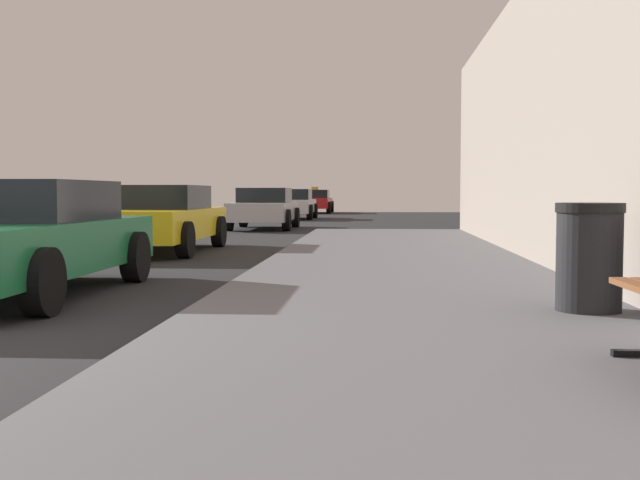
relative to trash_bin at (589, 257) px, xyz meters
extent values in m
cube|color=#5B5B60|center=(-1.39, -1.39, -0.53)|extent=(4.00, 32.00, 0.15)
cylinder|color=black|center=(0.00, 0.00, -0.04)|extent=(0.53, 0.53, 0.82)
cylinder|color=black|center=(0.00, 0.00, 0.41)|extent=(0.56, 0.56, 0.08)
cube|color=#196638|center=(-5.69, 1.68, -0.06)|extent=(1.76, 4.38, 0.55)
cube|color=black|center=(-5.69, 1.90, 0.44)|extent=(1.55, 1.97, 0.45)
cylinder|color=black|center=(-4.81, 0.28, -0.28)|extent=(0.22, 0.64, 0.64)
cylinder|color=black|center=(-4.81, 3.08, -0.28)|extent=(0.22, 0.64, 0.64)
cylinder|color=black|center=(-6.57, 3.08, -0.28)|extent=(0.22, 0.64, 0.64)
cube|color=yellow|center=(-5.96, 8.10, -0.06)|extent=(1.83, 4.55, 0.55)
cube|color=black|center=(-5.96, 8.33, 0.44)|extent=(1.61, 2.05, 0.45)
cylinder|color=black|center=(-5.04, 6.65, -0.28)|extent=(0.22, 0.64, 0.64)
cylinder|color=black|center=(-6.87, 6.65, -0.28)|extent=(0.22, 0.64, 0.64)
cylinder|color=black|center=(-5.04, 9.55, -0.28)|extent=(0.22, 0.64, 0.64)
cylinder|color=black|center=(-6.87, 9.55, -0.28)|extent=(0.22, 0.64, 0.64)
cube|color=#B7B7BF|center=(-5.24, 17.58, -0.06)|extent=(1.71, 4.05, 0.55)
cube|color=black|center=(-5.24, 17.78, 0.44)|extent=(1.51, 1.82, 0.45)
cylinder|color=black|center=(-4.39, 16.29, -0.28)|extent=(0.22, 0.64, 0.64)
cylinder|color=black|center=(-6.10, 16.29, -0.28)|extent=(0.22, 0.64, 0.64)
cylinder|color=black|center=(-4.39, 18.88, -0.28)|extent=(0.22, 0.64, 0.64)
cylinder|color=black|center=(-6.10, 18.88, -0.28)|extent=(0.22, 0.64, 0.64)
cube|color=white|center=(-5.37, 26.78, -0.06)|extent=(1.78, 4.19, 0.55)
cube|color=black|center=(-5.37, 26.99, 0.44)|extent=(1.57, 1.89, 0.45)
cylinder|color=black|center=(-4.48, 25.44, -0.28)|extent=(0.22, 0.64, 0.64)
cylinder|color=black|center=(-6.26, 25.44, -0.28)|extent=(0.22, 0.64, 0.64)
cylinder|color=black|center=(-4.48, 28.12, -0.28)|extent=(0.22, 0.64, 0.64)
cylinder|color=black|center=(-6.26, 28.12, -0.28)|extent=(0.22, 0.64, 0.64)
cube|color=red|center=(-5.15, 36.57, -0.06)|extent=(1.72, 4.45, 0.55)
cube|color=black|center=(-5.15, 36.80, 0.44)|extent=(1.52, 2.00, 0.45)
cube|color=yellow|center=(-5.15, 36.80, 0.75)|extent=(0.36, 0.14, 0.16)
cylinder|color=black|center=(-4.29, 35.15, -0.28)|extent=(0.22, 0.64, 0.64)
cylinder|color=black|center=(-6.02, 35.15, -0.28)|extent=(0.22, 0.64, 0.64)
cylinder|color=black|center=(-4.29, 38.00, -0.28)|extent=(0.22, 0.64, 0.64)
cylinder|color=black|center=(-6.02, 38.00, -0.28)|extent=(0.22, 0.64, 0.64)
camera|label=1|loc=(-1.77, -6.69, 0.53)|focal=44.36mm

